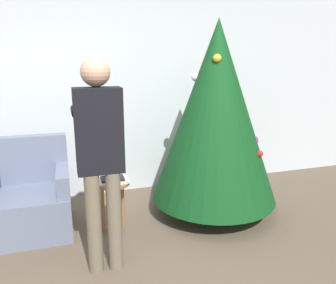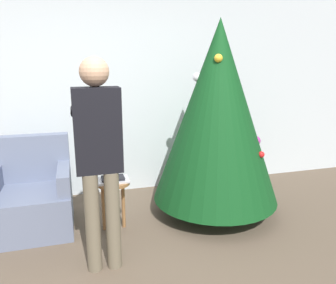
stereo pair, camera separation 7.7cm
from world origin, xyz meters
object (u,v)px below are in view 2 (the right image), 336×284
(side_stool, at_px, (114,192))
(armchair, at_px, (32,198))
(christmas_tree, at_px, (217,113))
(person_standing, at_px, (99,148))

(side_stool, bearing_deg, armchair, 158.47)
(armchair, xyz_separation_m, side_stool, (0.80, -0.32, 0.10))
(christmas_tree, bearing_deg, person_standing, -153.19)
(side_stool, bearing_deg, person_standing, -106.48)
(christmas_tree, relative_size, side_stool, 3.92)
(armchair, height_order, person_standing, person_standing)
(person_standing, xyz_separation_m, side_stool, (0.16, 0.53, -0.60))
(christmas_tree, relative_size, person_standing, 1.23)
(person_standing, height_order, side_stool, person_standing)
(christmas_tree, height_order, armchair, christmas_tree)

